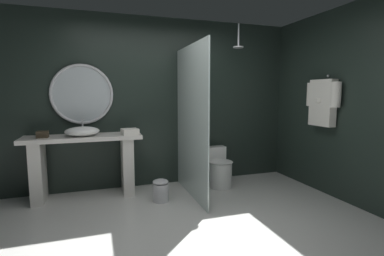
% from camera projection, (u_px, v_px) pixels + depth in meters
% --- Properties ---
extents(ground_plane, '(5.76, 5.76, 0.00)m').
position_uv_depth(ground_plane, '(188.00, 239.00, 2.89)').
color(ground_plane, silver).
extents(back_wall_panel, '(4.80, 0.10, 2.60)m').
position_uv_depth(back_wall_panel, '(152.00, 103.00, 4.52)').
color(back_wall_panel, '#1E2823').
rests_on(back_wall_panel, ground_plane).
extents(side_wall_right, '(0.10, 2.47, 2.60)m').
position_uv_depth(side_wall_right, '(327.00, 104.00, 4.18)').
color(side_wall_right, '#1E2823').
rests_on(side_wall_right, ground_plane).
extents(vanity_counter, '(1.56, 0.50, 0.87)m').
position_uv_depth(vanity_counter, '(84.00, 160.00, 4.00)').
color(vanity_counter, silver).
rests_on(vanity_counter, ground_plane).
extents(vessel_sink, '(0.45, 0.37, 0.21)m').
position_uv_depth(vessel_sink, '(82.00, 131.00, 3.91)').
color(vessel_sink, white).
rests_on(vessel_sink, vanity_counter).
extents(tumbler_cup, '(0.07, 0.07, 0.08)m').
position_uv_depth(tumbler_cup, '(128.00, 131.00, 4.15)').
color(tumbler_cup, silver).
rests_on(tumbler_cup, vanity_counter).
extents(tissue_box, '(0.14, 0.13, 0.08)m').
position_uv_depth(tissue_box, '(43.00, 134.00, 3.77)').
color(tissue_box, '#3D3323').
rests_on(tissue_box, vanity_counter).
extents(round_wall_mirror, '(0.86, 0.04, 0.86)m').
position_uv_depth(round_wall_mirror, '(82.00, 94.00, 4.10)').
color(round_wall_mirror, silver).
extents(shower_glass_panel, '(0.02, 1.34, 2.10)m').
position_uv_depth(shower_glass_panel, '(191.00, 122.00, 4.00)').
color(shower_glass_panel, silver).
rests_on(shower_glass_panel, ground_plane).
extents(rain_shower_head, '(0.16, 0.16, 0.36)m').
position_uv_depth(rain_shower_head, '(238.00, 44.00, 4.40)').
color(rain_shower_head, silver).
extents(hanging_bathrobe, '(0.20, 0.59, 0.72)m').
position_uv_depth(hanging_bathrobe, '(323.00, 101.00, 4.06)').
color(hanging_bathrobe, silver).
extents(toilet, '(0.37, 0.53, 0.59)m').
position_uv_depth(toilet, '(219.00, 169.00, 4.52)').
color(toilet, white).
rests_on(toilet, ground_plane).
extents(waste_bin, '(0.21, 0.21, 0.30)m').
position_uv_depth(waste_bin, '(161.00, 190.00, 3.88)').
color(waste_bin, silver).
rests_on(waste_bin, ground_plane).
extents(folded_hand_towel, '(0.25, 0.22, 0.09)m').
position_uv_depth(folded_hand_towel, '(130.00, 132.00, 4.00)').
color(folded_hand_towel, silver).
rests_on(folded_hand_towel, vanity_counter).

